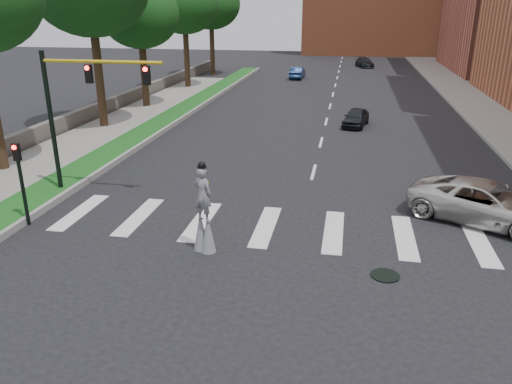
{
  "coord_description": "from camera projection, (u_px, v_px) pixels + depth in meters",
  "views": [
    {
      "loc": [
        1.54,
        -16.16,
        7.91
      ],
      "look_at": [
        -1.51,
        0.16,
        1.7
      ],
      "focal_mm": 35.0,
      "sensor_mm": 36.0,
      "label": 1
    }
  ],
  "objects": [
    {
      "name": "stilt_performer",
      "position": [
        204.0,
        215.0,
        16.74
      ],
      "size": [
        0.82,
        0.7,
        3.2
      ],
      "rotation": [
        0.0,
        0.0,
        2.73
      ],
      "color": "black",
      "rests_on": "ground"
    },
    {
      "name": "car_far",
      "position": [
        365.0,
        62.0,
        68.35
      ],
      "size": [
        2.78,
        4.64,
        1.26
      ],
      "primitive_type": "imported",
      "rotation": [
        0.0,
        0.0,
        0.25
      ],
      "color": "black",
      "rests_on": "ground"
    },
    {
      "name": "car_mid",
      "position": [
        297.0,
        73.0,
        57.56
      ],
      "size": [
        1.53,
        4.03,
        1.31
      ],
      "primitive_type": "imported",
      "rotation": [
        0.0,
        0.0,
        3.1
      ],
      "color": "navy",
      "rests_on": "ground"
    },
    {
      "name": "stone_wall",
      "position": [
        119.0,
        101.0,
        40.9
      ],
      "size": [
        0.5,
        56.0,
        1.1
      ],
      "primitive_type": "cube",
      "color": "#544F48",
      "rests_on": "ground"
    },
    {
      "name": "sidewalk_left",
      "position": [
        72.0,
        146.0,
        29.59
      ],
      "size": [
        4.0,
        60.0,
        0.18
      ],
      "primitive_type": "cube",
      "color": "gray",
      "rests_on": "ground"
    },
    {
      "name": "sidewalk_right",
      "position": [
        491.0,
        113.0,
        38.76
      ],
      "size": [
        5.0,
        90.0,
        0.18
      ],
      "primitive_type": "cube",
      "color": "gray",
      "rests_on": "ground"
    },
    {
      "name": "traffic_signal",
      "position": [
        75.0,
        101.0,
        20.91
      ],
      "size": [
        5.3,
        0.23,
        6.2
      ],
      "color": "black",
      "rests_on": "ground"
    },
    {
      "name": "secondary_signal",
      "position": [
        21.0,
        177.0,
        18.55
      ],
      "size": [
        0.25,
        0.21,
        3.23
      ],
      "color": "black",
      "rests_on": "ground"
    },
    {
      "name": "car_near",
      "position": [
        356.0,
        117.0,
        34.77
      ],
      "size": [
        2.12,
        3.81,
        1.23
      ],
      "primitive_type": "imported",
      "rotation": [
        0.0,
        0.0,
        -0.2
      ],
      "color": "black",
      "rests_on": "ground"
    },
    {
      "name": "manhole",
      "position": [
        385.0,
        275.0,
        15.55
      ],
      "size": [
        0.9,
        0.9,
        0.04
      ],
      "primitive_type": "cylinder",
      "color": "black",
      "rests_on": "ground"
    },
    {
      "name": "grass_median",
      "position": [
        176.0,
        114.0,
        38.27
      ],
      "size": [
        2.0,
        60.0,
        0.25
      ],
      "primitive_type": "cube",
      "color": "#154A18",
      "rests_on": "ground"
    },
    {
      "name": "suv_crossing",
      "position": [
        486.0,
        203.0,
        19.2
      ],
      "size": [
        6.26,
        4.96,
        1.58
      ],
      "primitive_type": "imported",
      "rotation": [
        0.0,
        0.0,
        1.09
      ],
      "color": "beige",
      "rests_on": "ground"
    },
    {
      "name": "median_curb",
      "position": [
        189.0,
        114.0,
        38.08
      ],
      "size": [
        0.2,
        60.0,
        0.28
      ],
      "primitive_type": "cube",
      "color": "gray",
      "rests_on": "ground"
    },
    {
      "name": "tree_4",
      "position": [
        184.0,
        4.0,
        48.28
      ],
      "size": [
        6.72,
        6.72,
        10.96
      ],
      "color": "black",
      "rests_on": "ground"
    },
    {
      "name": "tree_3",
      "position": [
        140.0,
        15.0,
        38.84
      ],
      "size": [
        6.13,
        6.13,
        9.89
      ],
      "color": "black",
      "rests_on": "ground"
    },
    {
      "name": "tree_5",
      "position": [
        211.0,
        4.0,
        57.91
      ],
      "size": [
        6.84,
        6.84,
        11.05
      ],
      "color": "black",
      "rests_on": "ground"
    },
    {
      "name": "ground_plane",
      "position": [
        296.0,
        240.0,
        17.92
      ],
      "size": [
        160.0,
        160.0,
        0.0
      ],
      "primitive_type": "plane",
      "color": "black",
      "rests_on": "ground"
    }
  ]
}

